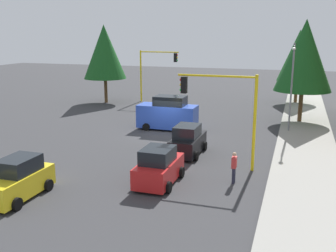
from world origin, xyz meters
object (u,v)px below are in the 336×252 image
traffic_signal_near_left (223,102)px  tree_roadside_far (299,56)px  street_lamp_curbside (292,78)px  car_red (159,167)px  tree_opposite_side (104,52)px  pedestrian_crossing (234,167)px  delivery_van_blue (168,114)px  traffic_signal_far_right (155,66)px  tree_roadside_mid (304,56)px  car_black (188,141)px  car_yellow (18,180)px

traffic_signal_near_left → tree_roadside_far: size_ratio=0.68×
street_lamp_curbside → car_red: 14.96m
tree_opposite_side → pedestrian_crossing: bearing=41.2°
pedestrian_crossing → traffic_signal_near_left: bearing=-154.2°
delivery_van_blue → car_red: 12.05m
traffic_signal_far_right → car_red: bearing=20.4°
tree_opposite_side → tree_roadside_mid: (4.00, 21.00, 0.17)m
street_lamp_curbside → tree_roadside_mid: bearing=169.7°
traffic_signal_far_right → car_black: (18.16, 8.83, -3.21)m
car_black → pedestrian_crossing: 5.54m
traffic_signal_near_left → car_yellow: traffic_signal_near_left is taller
tree_roadside_far → car_yellow: size_ratio=2.11×
tree_roadside_mid → pedestrian_crossing: (16.30, -3.22, -4.95)m
street_lamp_curbside → car_red: (13.18, -6.16, -3.45)m
traffic_signal_far_right → tree_roadside_far: tree_roadside_far is taller
car_red → traffic_signal_near_left: bearing=143.6°
traffic_signal_near_left → car_red: traffic_signal_near_left is taller
tree_roadside_far → pedestrian_crossing: tree_roadside_far is taller
delivery_van_blue → car_red: size_ratio=1.31×
traffic_signal_far_right → tree_opposite_side: (2.00, -5.28, 1.58)m
traffic_signal_far_right → pedestrian_crossing: (22.30, 12.50, -3.20)m
tree_opposite_side → delivery_van_blue: size_ratio=1.80×
tree_roadside_mid → tree_roadside_far: size_ratio=1.10×
car_red → car_black: bearing=179.2°
tree_roadside_mid → pedestrian_crossing: 17.33m
street_lamp_curbside → pedestrian_crossing: (11.91, -2.42, -3.44)m
tree_opposite_side → car_yellow: (25.43, 8.26, -4.79)m
tree_roadside_far → car_yellow: tree_roadside_far is taller
street_lamp_curbside → car_yellow: 21.09m
car_yellow → tree_roadside_far: bearing=158.7°
car_yellow → pedestrian_crossing: car_yellow is taller
tree_roadside_mid → tree_roadside_far: 10.03m
traffic_signal_near_left → car_yellow: bearing=-48.6°
tree_roadside_mid → delivery_van_blue: tree_roadside_mid is taller
tree_roadside_mid → car_black: tree_roadside_mid is taller
traffic_signal_near_left → tree_opposite_side: size_ratio=0.64×
car_black → traffic_signal_far_right: bearing=-154.1°
car_black → pedestrian_crossing: size_ratio=2.25×
delivery_van_blue → tree_roadside_mid: bearing=120.3°
street_lamp_curbside → delivery_van_blue: size_ratio=1.46×
car_black → tree_roadside_mid: bearing=150.5°
car_black → car_yellow: size_ratio=1.00×
tree_roadside_mid → car_red: tree_roadside_mid is taller
traffic_signal_near_left → car_black: 4.37m
traffic_signal_far_right → car_red: traffic_signal_far_right is taller
traffic_signal_far_right → street_lamp_curbside: bearing=55.1°
traffic_signal_near_left → delivery_van_blue: size_ratio=1.15×
car_black → car_yellow: bearing=-32.3°
traffic_signal_near_left → car_red: (3.57, -2.64, -3.03)m
traffic_signal_far_right → car_yellow: 27.78m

